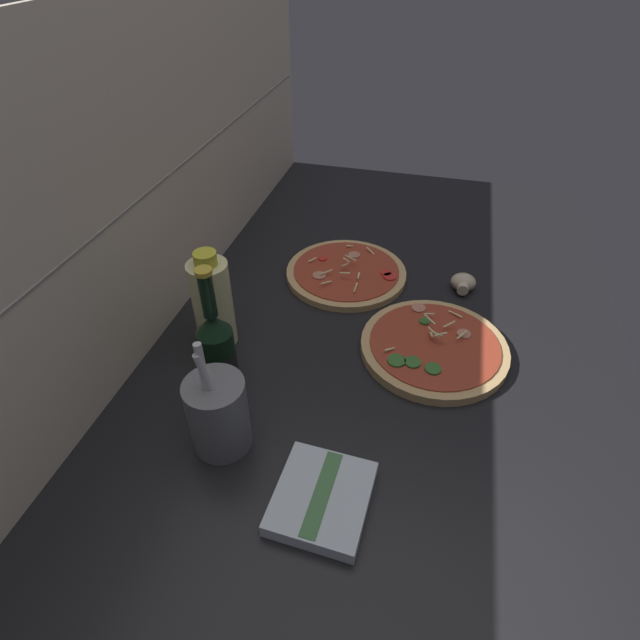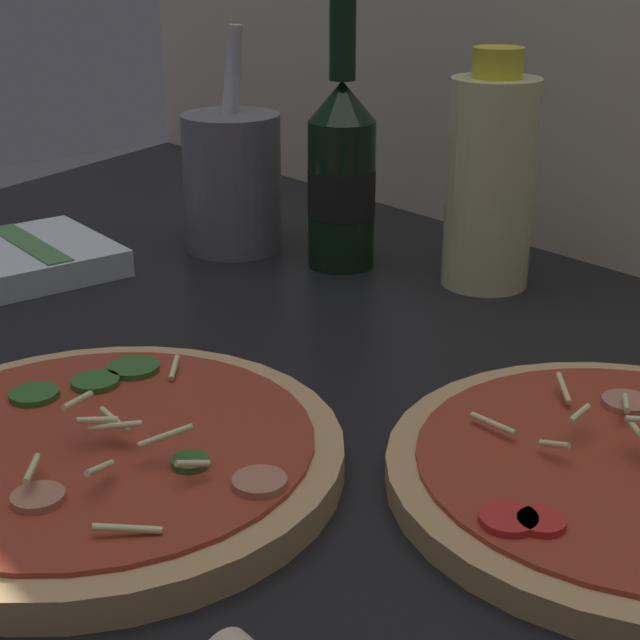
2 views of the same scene
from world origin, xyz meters
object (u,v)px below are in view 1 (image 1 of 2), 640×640
Objects in this scene: beer_bottle at (218,352)px; mushroom_left at (463,283)px; oil_bottle at (213,302)px; utensil_crock at (218,414)px; pizza_near at (434,347)px; dish_towel at (322,498)px; pizza_far at (346,273)px.

mushroom_left is at bearing -44.03° from beer_bottle.
oil_bottle is at bearing 122.47° from mushroom_left.
pizza_near is at bearing -46.01° from utensil_crock.
beer_bottle is 29.09cm from dish_towel.
pizza_far is at bearing -35.11° from oil_bottle.
mushroom_left is (21.98, -4.56, 0.87)cm from pizza_near.
mushroom_left is 62.68cm from utensil_crock.
oil_bottle is (-7.16, 41.24, 8.14)cm from pizza_near.
mushroom_left is at bearing -34.34° from utensil_crock.
pizza_near is at bearing -80.15° from oil_bottle.
oil_bottle is 1.32× the size of dish_towel.
utensil_crock is (-10.56, -4.43, -2.10)cm from beer_bottle.
pizza_near is at bearing -61.51° from beer_bottle.
pizza_far reaches higher than mushroom_left.
pizza_far is 1.09× the size of beer_bottle.
oil_bottle is 54.77cm from mushroom_left.
pizza_far is 1.82× the size of dish_towel.
beer_bottle is (-39.81, 13.51, 7.87)cm from pizza_far.
utensil_crock is (-51.61, 35.25, 4.76)cm from mushroom_left.
beer_bottle is at bearing 118.49° from pizza_near.
mushroom_left is 0.28× the size of utensil_crock.
dish_towel is at bearing -109.79° from utensil_crock.
utensil_crock is at bearing 145.66° from mushroom_left.
dish_towel is (-6.45, -17.91, -5.47)cm from utensil_crock.
dish_towel is (-28.92, -28.46, -7.98)cm from oil_bottle.
beer_bottle reaches higher than mushroom_left.
beer_bottle is (-19.07, 35.13, 7.73)cm from pizza_near.
utensil_crock reaches higher than mushroom_left.
pizza_near is 1.40× the size of oil_bottle.
oil_bottle is at bearing 27.17° from beer_bottle.
mushroom_left is at bearing -11.72° from pizza_near.
mushroom_left is at bearing -16.63° from dish_towel.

